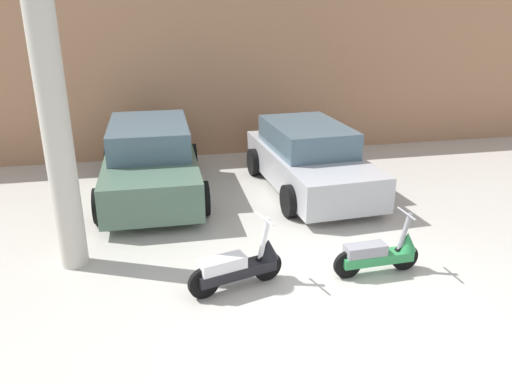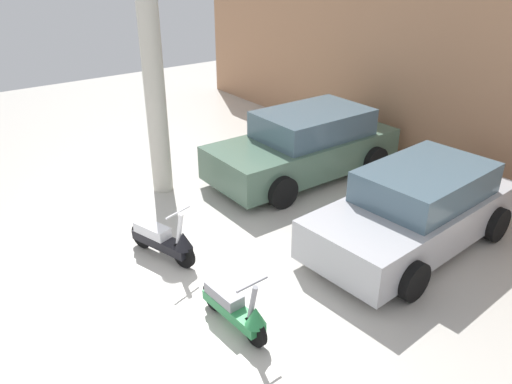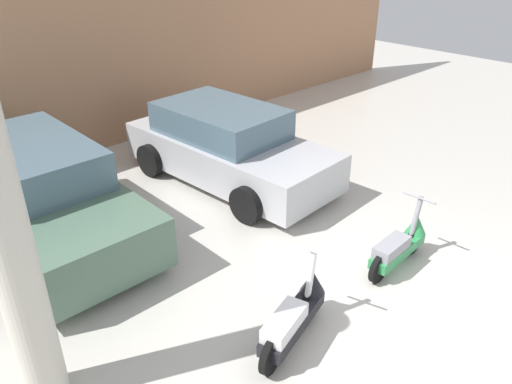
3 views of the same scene
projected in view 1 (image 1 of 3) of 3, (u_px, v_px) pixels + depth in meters
name	position (u px, v px, depth m)	size (l,w,h in m)	color
ground_plane	(339.00, 308.00, 6.54)	(28.00, 28.00, 0.00)	beige
wall_back	(239.00, 79.00, 12.62)	(19.60, 0.12, 3.85)	tan
scooter_front_left	(240.00, 265.00, 6.90)	(1.38, 0.66, 0.99)	black
scooter_front_right	(381.00, 253.00, 7.28)	(1.33, 0.48, 0.93)	black
car_rear_left	(151.00, 161.00, 10.28)	(2.10, 4.29, 1.45)	#51705B
car_rear_center	(309.00, 159.00, 10.51)	(2.14, 4.13, 1.37)	#B7B7BC
support_column_side	(58.00, 142.00, 6.96)	(0.41, 0.41, 3.85)	beige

